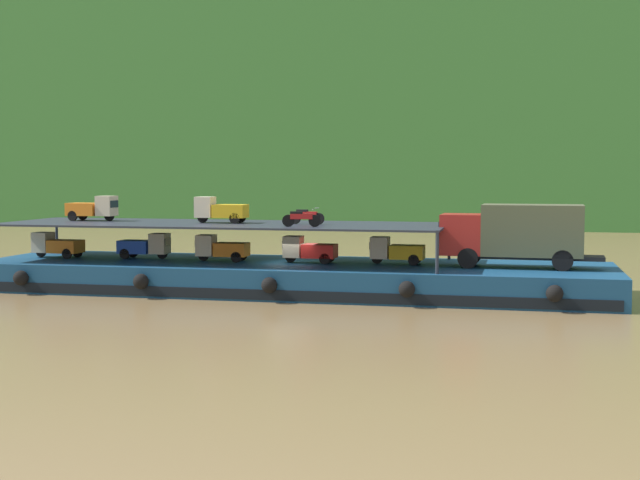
{
  "coord_description": "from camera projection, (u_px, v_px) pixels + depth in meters",
  "views": [
    {
      "loc": [
        11.43,
        -43.9,
        6.11
      ],
      "look_at": [
        1.49,
        0.0,
        2.7
      ],
      "focal_mm": 49.37,
      "sensor_mm": 36.0,
      "label": 1
    }
  ],
  "objects": [
    {
      "name": "mini_truck_lower_bow",
      "position": [
        396.0,
        251.0,
        44.74
      ],
      "size": [
        2.76,
        1.23,
        1.38
      ],
      "color": "gold",
      "rests_on": "cargo_barge"
    },
    {
      "name": "mini_truck_lower_fore",
      "position": [
        309.0,
        250.0,
        45.37
      ],
      "size": [
        2.76,
        1.23,
        1.38
      ],
      "color": "red",
      "rests_on": "cargo_barge"
    },
    {
      "name": "cargo_rack",
      "position": [
        222.0,
        224.0,
        46.25
      ],
      "size": [
        23.38,
        7.28,
        2.0
      ],
      "color": "#232833",
      "rests_on": "cargo_barge"
    },
    {
      "name": "ground_plane",
      "position": [
        292.0,
        291.0,
        45.67
      ],
      "size": [
        400.0,
        400.0,
        0.0
      ],
      "primitive_type": "plane",
      "color": "brown"
    },
    {
      "name": "mini_truck_upper_mid",
      "position": [
        220.0,
        210.0,
        46.48
      ],
      "size": [
        2.75,
        1.22,
        1.38
      ],
      "color": "gold",
      "rests_on": "cargo_rack"
    },
    {
      "name": "covered_lorry",
      "position": [
        516.0,
        233.0,
        43.01
      ],
      "size": [
        7.91,
        2.5,
        3.1
      ],
      "color": "maroon",
      "rests_on": "cargo_barge"
    },
    {
      "name": "mini_truck_lower_mid",
      "position": [
        221.0,
        248.0,
        46.23
      ],
      "size": [
        2.77,
        1.25,
        1.38
      ],
      "color": "orange",
      "rests_on": "cargo_barge"
    },
    {
      "name": "mini_truck_upper_stern",
      "position": [
        93.0,
        208.0,
        48.64
      ],
      "size": [
        2.78,
        1.27,
        1.38
      ],
      "color": "orange",
      "rests_on": "cargo_rack"
    },
    {
      "name": "mini_truck_lower_aft",
      "position": [
        145.0,
        246.0,
        47.72
      ],
      "size": [
        2.75,
        1.21,
        1.38
      ],
      "color": "#1E47B7",
      "rests_on": "cargo_barge"
    },
    {
      "name": "cargo_barge",
      "position": [
        292.0,
        277.0,
        45.58
      ],
      "size": [
        32.58,
        8.69,
        1.5
      ],
      "color": "navy",
      "rests_on": "ground"
    },
    {
      "name": "motorcycle_upper_centre",
      "position": [
        306.0,
        216.0,
        45.21
      ],
      "size": [
        1.9,
        0.55,
        0.87
      ],
      "color": "black",
      "rests_on": "cargo_rack"
    },
    {
      "name": "mini_truck_lower_stern",
      "position": [
        57.0,
        245.0,
        48.25
      ],
      "size": [
        2.79,
        1.29,
        1.38
      ],
      "color": "orange",
      "rests_on": "cargo_barge"
    },
    {
      "name": "motorcycle_upper_port",
      "position": [
        301.0,
        218.0,
        43.02
      ],
      "size": [
        1.89,
        0.55,
        0.87
      ],
      "color": "black",
      "rests_on": "cargo_rack"
    },
    {
      "name": "hillside_far_bank",
      "position": [
        428.0,
        85.0,
        110.74
      ],
      "size": [
        144.79,
        35.37,
        30.73
      ],
      "color": "#387533",
      "rests_on": "ground"
    }
  ]
}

